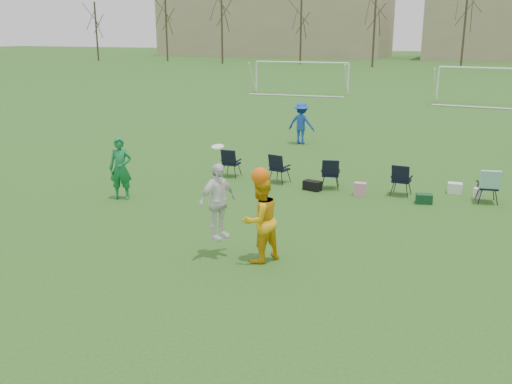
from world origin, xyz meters
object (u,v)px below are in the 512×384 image
at_px(fielder_blue, 301,123).
at_px(goal_left, 301,69).
at_px(goal_mid, 496,76).
at_px(fielder_green_near, 121,168).
at_px(center_contest, 245,212).

distance_m(fielder_blue, goal_left, 20.42).
bearing_deg(fielder_blue, goal_mid, -111.80).
height_order(fielder_green_near, goal_left, goal_left).
bearing_deg(goal_left, goal_mid, -13.13).
bearing_deg(goal_left, center_contest, -79.52).
height_order(fielder_blue, center_contest, center_contest).
height_order(fielder_green_near, fielder_blue, fielder_green_near).
bearing_deg(goal_mid, goal_left, 175.87).
relative_size(fielder_green_near, goal_left, 0.25).
bearing_deg(fielder_green_near, fielder_blue, 59.10).
bearing_deg(fielder_green_near, goal_mid, 51.96).
bearing_deg(goal_left, fielder_blue, -77.43).
bearing_deg(center_contest, fielder_green_near, 150.80).
relative_size(fielder_green_near, center_contest, 0.74).
height_order(goal_left, goal_mid, same).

